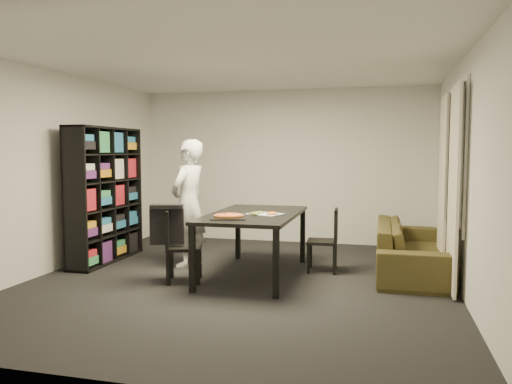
% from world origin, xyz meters
% --- Properties ---
extents(room, '(5.01, 5.51, 2.61)m').
position_xyz_m(room, '(0.00, 0.00, 1.30)').
color(room, black).
rests_on(room, ground).
extents(window_pane, '(0.02, 1.40, 1.60)m').
position_xyz_m(window_pane, '(2.48, 0.60, 1.50)').
color(window_pane, black).
rests_on(window_pane, room).
extents(window_frame, '(0.03, 1.52, 1.72)m').
position_xyz_m(window_frame, '(2.48, 0.60, 1.50)').
color(window_frame, white).
rests_on(window_frame, room).
extents(curtain_left, '(0.03, 0.70, 2.25)m').
position_xyz_m(curtain_left, '(2.40, 0.08, 1.15)').
color(curtain_left, beige).
rests_on(curtain_left, room).
extents(curtain_right, '(0.03, 0.70, 2.25)m').
position_xyz_m(curtain_right, '(2.40, 1.12, 1.15)').
color(curtain_right, beige).
rests_on(curtain_right, room).
extents(bookshelf, '(0.35, 1.50, 1.90)m').
position_xyz_m(bookshelf, '(-2.16, 0.60, 0.95)').
color(bookshelf, black).
rests_on(bookshelf, room).
extents(dining_table, '(1.06, 1.90, 0.79)m').
position_xyz_m(dining_table, '(0.10, 0.31, 0.72)').
color(dining_table, black).
rests_on(dining_table, room).
extents(chair_left, '(0.50, 0.50, 0.87)m').
position_xyz_m(chair_left, '(-0.72, -0.20, 0.49)').
color(chair_left, black).
rests_on(chair_left, room).
extents(chair_right, '(0.40, 0.40, 0.82)m').
position_xyz_m(chair_right, '(0.98, 0.75, 0.47)').
color(chair_right, black).
rests_on(chair_right, room).
extents(draped_jacket, '(0.42, 0.28, 0.48)m').
position_xyz_m(draped_jacket, '(-0.83, -0.24, 0.72)').
color(draped_jacket, black).
rests_on(draped_jacket, chair_left).
extents(person, '(0.53, 0.70, 1.72)m').
position_xyz_m(person, '(-0.90, 0.60, 0.86)').
color(person, silver).
rests_on(person, room).
extents(baking_tray, '(0.47, 0.41, 0.01)m').
position_xyz_m(baking_tray, '(-0.06, -0.24, 0.80)').
color(baking_tray, black).
rests_on(baking_tray, dining_table).
extents(pepperoni_pizza, '(0.35, 0.35, 0.03)m').
position_xyz_m(pepperoni_pizza, '(-0.07, -0.20, 0.82)').
color(pepperoni_pizza, brown).
rests_on(pepperoni_pizza, dining_table).
extents(kitchen_towel, '(0.48, 0.42, 0.01)m').
position_xyz_m(kitchen_towel, '(0.25, 0.24, 0.80)').
color(kitchen_towel, silver).
rests_on(kitchen_towel, dining_table).
extents(pizza_slices, '(0.42, 0.38, 0.01)m').
position_xyz_m(pizza_slices, '(0.25, 0.23, 0.81)').
color(pizza_slices, gold).
rests_on(pizza_slices, dining_table).
extents(sofa, '(0.86, 2.19, 0.64)m').
position_xyz_m(sofa, '(2.03, 0.98, 0.32)').
color(sofa, '#3D3618').
rests_on(sofa, room).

